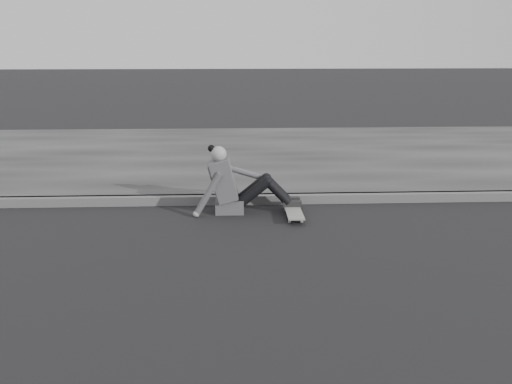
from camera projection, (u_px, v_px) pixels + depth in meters
curb at (476, 196)px, 7.87m from camera, size 24.00×0.16×0.12m
sidewalk at (410, 154)px, 10.78m from camera, size 24.00×6.00×0.12m
skateboard at (293, 211)px, 7.15m from camera, size 0.20×0.78×0.09m
seated_woman at (234, 185)px, 7.28m from camera, size 1.38×0.46×0.88m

